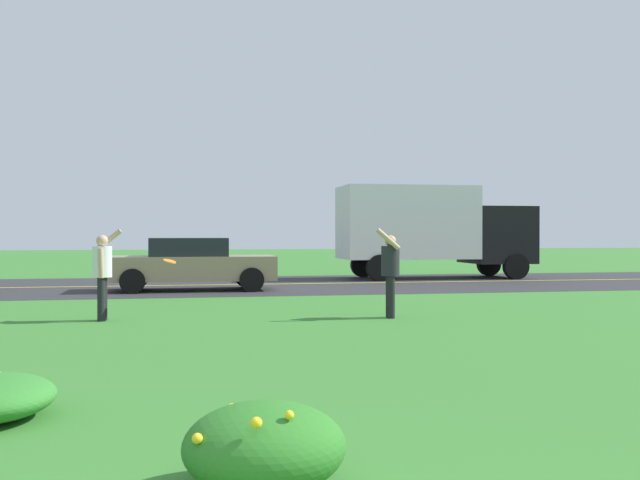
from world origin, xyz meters
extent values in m
plane|color=#387A2D|center=(0.00, 10.06, 0.00)|extent=(120.00, 120.00, 0.00)
cube|color=#2D2D30|center=(0.00, 20.13, 0.00)|extent=(120.00, 8.48, 0.01)
cube|color=yellow|center=(0.00, 20.13, 0.01)|extent=(120.00, 0.16, 0.00)
ellipsoid|color=#2D7526|center=(0.34, 2.48, 0.27)|extent=(1.00, 0.92, 0.54)
sphere|color=yellow|center=(0.34, 2.30, 0.47)|extent=(0.06, 0.06, 0.06)
sphere|color=yellow|center=(0.45, 2.22, 0.52)|extent=(0.06, 0.06, 0.06)
sphere|color=yellow|center=(0.21, 2.31, 0.36)|extent=(0.08, 0.08, 0.08)
sphere|color=yellow|center=(0.16, 2.78, 0.43)|extent=(0.08, 0.08, 0.08)
sphere|color=yellow|center=(0.16, 2.30, 0.33)|extent=(0.07, 0.07, 0.07)
sphere|color=yellow|center=(0.25, 2.10, 0.51)|extent=(0.07, 0.07, 0.07)
sphere|color=yellow|center=(-0.07, 2.26, 0.40)|extent=(0.06, 0.06, 0.06)
cylinder|color=silver|center=(-1.55, 11.51, 1.06)|extent=(0.34, 0.34, 0.55)
sphere|color=tan|center=(-1.55, 11.51, 1.44)|extent=(0.21, 0.21, 0.21)
cylinder|color=black|center=(-1.55, 11.59, 0.39)|extent=(0.14, 0.14, 0.78)
cylinder|color=black|center=(-1.56, 11.42, 0.39)|extent=(0.14, 0.14, 0.78)
cylinder|color=tan|center=(-1.45, 11.70, 1.46)|extent=(0.47, 0.14, 0.39)
cylinder|color=tan|center=(-1.56, 11.31, 1.04)|extent=(0.12, 0.10, 0.53)
cylinder|color=#232328|center=(3.65, 10.95, 1.06)|extent=(0.34, 0.34, 0.55)
sphere|color=tan|center=(3.65, 10.95, 1.43)|extent=(0.21, 0.21, 0.21)
cylinder|color=black|center=(3.65, 10.87, 0.39)|extent=(0.14, 0.14, 0.78)
cylinder|color=black|center=(3.66, 11.04, 0.39)|extent=(0.14, 0.14, 0.78)
cylinder|color=tan|center=(3.56, 10.77, 1.47)|extent=(0.46, 0.14, 0.41)
cylinder|color=tan|center=(3.66, 11.15, 1.04)|extent=(0.12, 0.10, 0.52)
cylinder|color=orange|center=(-0.37, 11.43, 1.06)|extent=(0.24, 0.23, 0.11)
torus|color=orange|center=(-0.37, 11.43, 1.06)|extent=(0.24, 0.23, 0.11)
cube|color=#937F60|center=(0.14, 18.22, 0.62)|extent=(4.50, 1.82, 0.66)
cube|color=black|center=(0.04, 18.22, 1.19)|extent=(2.10, 1.64, 0.52)
cylinder|color=black|center=(1.69, 19.11, 0.33)|extent=(0.66, 0.22, 0.66)
cylinder|color=black|center=(1.69, 17.33, 0.33)|extent=(0.66, 0.22, 0.66)
cylinder|color=black|center=(-1.41, 19.11, 0.33)|extent=(0.66, 0.22, 0.66)
cylinder|color=black|center=(-1.41, 17.33, 0.33)|extent=(0.66, 0.22, 0.66)
cube|color=black|center=(10.89, 22.04, 1.52)|extent=(2.10, 2.30, 2.00)
cube|color=silver|center=(7.54, 22.04, 1.95)|extent=(4.60, 2.30, 2.50)
cylinder|color=black|center=(11.09, 23.14, 0.44)|extent=(0.88, 0.26, 0.88)
cylinder|color=black|center=(11.09, 20.94, 0.44)|extent=(0.88, 0.26, 0.88)
cylinder|color=black|center=(6.25, 23.14, 0.44)|extent=(0.88, 0.26, 0.88)
cylinder|color=black|center=(6.25, 20.94, 0.44)|extent=(0.88, 0.26, 0.88)
camera|label=1|loc=(-0.15, -1.85, 1.56)|focal=40.23mm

